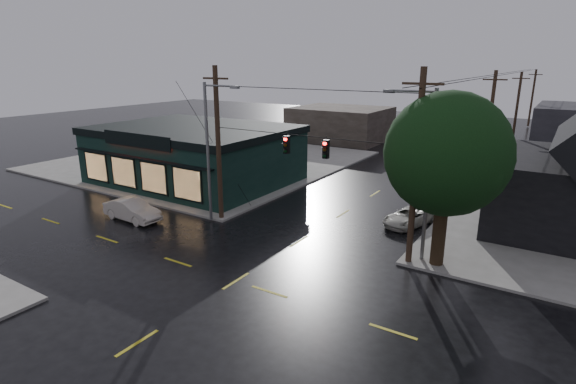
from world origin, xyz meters
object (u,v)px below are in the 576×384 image
Objects in this scene: corner_tree at (447,155)px; suv_silver at (409,217)px; utility_pole_ne at (408,263)px; sedan_cream at (132,210)px; utility_pole_nw at (222,219)px.

corner_tree is 8.18m from suv_silver.
corner_tree reaches higher than utility_pole_ne.
utility_pole_ne is 2.47× the size of suv_silver.
corner_tree is at bearing 20.57° from utility_pole_ne.
sedan_cream reaches higher than suv_silver.
sedan_cream is at bearing -135.97° from suv_silver.
utility_pole_ne reaches higher than sedan_cream.
corner_tree reaches higher than suv_silver.
corner_tree is 20.38m from sedan_cream.
sedan_cream is (-19.31, -3.85, -5.26)m from corner_tree.
utility_pole_nw is 2.32× the size of sedan_cream.
utility_pole_nw and utility_pole_ne have the same top height.
corner_tree is 6.15m from utility_pole_ne.
utility_pole_nw is 12.56m from suv_silver.
utility_pole_nw is 6.05m from sedan_cream.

